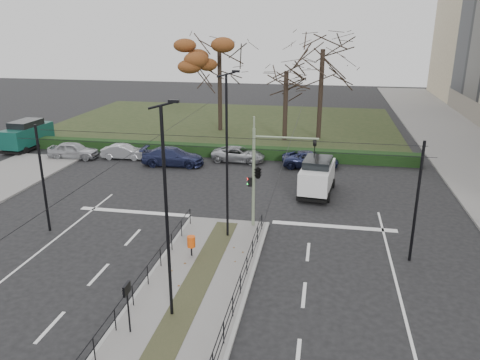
{
  "coord_description": "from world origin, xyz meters",
  "views": [
    {
      "loc": [
        5.13,
        -19.52,
        10.99
      ],
      "look_at": [
        0.5,
        5.79,
        2.33
      ],
      "focal_mm": 35.0,
      "sensor_mm": 36.0,
      "label": 1
    }
  ],
  "objects_px": {
    "info_panel": "(127,294)",
    "streetlamp_median_near": "(167,213)",
    "litter_bin": "(191,242)",
    "streetlamp_median_far": "(227,156)",
    "bare_tree_center": "(323,56)",
    "traffic_light": "(260,171)",
    "parked_car_first": "(73,150)",
    "parked_car_second": "(124,152)",
    "parked_car_fifth": "(310,159)",
    "rust_tree": "(219,50)",
    "green_van": "(27,134)",
    "bare_tree_near": "(286,77)",
    "parked_car_fourth": "(238,154)",
    "parked_car_third": "(173,156)",
    "white_van": "(317,175)"
  },
  "relations": [
    {
      "from": "bare_tree_center",
      "to": "parked_car_fifth",
      "type": "distance_m",
      "value": 12.33
    },
    {
      "from": "bare_tree_near",
      "to": "parked_car_fifth",
      "type": "height_order",
      "value": "bare_tree_near"
    },
    {
      "from": "bare_tree_near",
      "to": "parked_car_third",
      "type": "bearing_deg",
      "value": -128.96
    },
    {
      "from": "parked_car_fifth",
      "to": "info_panel",
      "type": "bearing_deg",
      "value": 160.42
    },
    {
      "from": "parked_car_first",
      "to": "parked_car_fourth",
      "type": "height_order",
      "value": "parked_car_first"
    },
    {
      "from": "parked_car_second",
      "to": "bare_tree_center",
      "type": "xyz_separation_m",
      "value": [
        16.09,
        10.32,
        7.41
      ]
    },
    {
      "from": "litter_bin",
      "to": "streetlamp_median_far",
      "type": "height_order",
      "value": "streetlamp_median_far"
    },
    {
      "from": "info_panel",
      "to": "white_van",
      "type": "height_order",
      "value": "white_van"
    },
    {
      "from": "litter_bin",
      "to": "rust_tree",
      "type": "bearing_deg",
      "value": 99.83
    },
    {
      "from": "green_van",
      "to": "white_van",
      "type": "bearing_deg",
      "value": -15.27
    },
    {
      "from": "parked_car_second",
      "to": "green_van",
      "type": "bearing_deg",
      "value": 78.07
    },
    {
      "from": "bare_tree_near",
      "to": "green_van",
      "type": "bearing_deg",
      "value": -161.75
    },
    {
      "from": "streetlamp_median_near",
      "to": "green_van",
      "type": "height_order",
      "value": "streetlamp_median_near"
    },
    {
      "from": "parked_car_first",
      "to": "litter_bin",
      "type": "bearing_deg",
      "value": -140.79
    },
    {
      "from": "green_van",
      "to": "rust_tree",
      "type": "bearing_deg",
      "value": 34.25
    },
    {
      "from": "litter_bin",
      "to": "info_panel",
      "type": "bearing_deg",
      "value": -95.47
    },
    {
      "from": "rust_tree",
      "to": "parked_car_fifth",
      "type": "xyz_separation_m",
      "value": [
        10.01,
        -11.64,
        -7.76
      ]
    },
    {
      "from": "litter_bin",
      "to": "parked_car_fourth",
      "type": "relative_size",
      "value": 0.23
    },
    {
      "from": "traffic_light",
      "to": "parked_car_fourth",
      "type": "distance_m",
      "value": 13.67
    },
    {
      "from": "parked_car_fourth",
      "to": "bare_tree_near",
      "type": "relative_size",
      "value": 0.51
    },
    {
      "from": "bare_tree_near",
      "to": "rust_tree",
      "type": "bearing_deg",
      "value": 156.49
    },
    {
      "from": "parked_car_second",
      "to": "bare_tree_center",
      "type": "height_order",
      "value": "bare_tree_center"
    },
    {
      "from": "traffic_light",
      "to": "white_van",
      "type": "distance_m",
      "value": 7.26
    },
    {
      "from": "streetlamp_median_far",
      "to": "bare_tree_center",
      "type": "xyz_separation_m",
      "value": [
        4.24,
        23.9,
        3.46
      ]
    },
    {
      "from": "info_panel",
      "to": "parked_car_fourth",
      "type": "relative_size",
      "value": 0.45
    },
    {
      "from": "info_panel",
      "to": "parked_car_second",
      "type": "distance_m",
      "value": 24.47
    },
    {
      "from": "litter_bin",
      "to": "streetlamp_median_far",
      "type": "xyz_separation_m",
      "value": [
        1.29,
        2.55,
        3.7
      ]
    },
    {
      "from": "white_van",
      "to": "green_van",
      "type": "xyz_separation_m",
      "value": [
        -26.28,
        7.18,
        0.09
      ]
    },
    {
      "from": "litter_bin",
      "to": "bare_tree_center",
      "type": "bearing_deg",
      "value": 78.2
    },
    {
      "from": "streetlamp_median_near",
      "to": "bare_tree_near",
      "type": "xyz_separation_m",
      "value": [
        1.67,
        29.96,
        1.75
      ]
    },
    {
      "from": "traffic_light",
      "to": "rust_tree",
      "type": "relative_size",
      "value": 0.51
    },
    {
      "from": "parked_car_first",
      "to": "parked_car_fifth",
      "type": "distance_m",
      "value": 19.97
    },
    {
      "from": "parked_car_first",
      "to": "rust_tree",
      "type": "distance_m",
      "value": 17.92
    },
    {
      "from": "parked_car_first",
      "to": "bare_tree_center",
      "type": "relative_size",
      "value": 0.37
    },
    {
      "from": "traffic_light",
      "to": "parked_car_fifth",
      "type": "xyz_separation_m",
      "value": [
        2.38,
        12.4,
        -2.75
      ]
    },
    {
      "from": "parked_car_third",
      "to": "parked_car_second",
      "type": "bearing_deg",
      "value": 74.03
    },
    {
      "from": "parked_car_first",
      "to": "white_van",
      "type": "distance_m",
      "value": 21.21
    },
    {
      "from": "streetlamp_median_near",
      "to": "parked_car_second",
      "type": "height_order",
      "value": "streetlamp_median_near"
    },
    {
      "from": "streetlamp_median_far",
      "to": "rust_tree",
      "type": "xyz_separation_m",
      "value": [
        -6.19,
        25.69,
        3.81
      ]
    },
    {
      "from": "parked_car_third",
      "to": "litter_bin",
      "type": "bearing_deg",
      "value": -161.63
    },
    {
      "from": "litter_bin",
      "to": "info_panel",
      "type": "relative_size",
      "value": 0.51
    },
    {
      "from": "info_panel",
      "to": "streetlamp_median_near",
      "type": "bearing_deg",
      "value": 48.44
    },
    {
      "from": "parked_car_fourth",
      "to": "traffic_light",
      "type": "bearing_deg",
      "value": -162.39
    },
    {
      "from": "streetlamp_median_far",
      "to": "parked_car_second",
      "type": "relative_size",
      "value": 2.33
    },
    {
      "from": "white_van",
      "to": "bare_tree_near",
      "type": "xyz_separation_m",
      "value": [
        -3.51,
        14.68,
        4.9
      ]
    },
    {
      "from": "litter_bin",
      "to": "parked_car_fifth",
      "type": "xyz_separation_m",
      "value": [
        5.11,
        16.6,
        -0.25
      ]
    },
    {
      "from": "parked_car_fifth",
      "to": "white_van",
      "type": "bearing_deg",
      "value": -179.34
    },
    {
      "from": "bare_tree_center",
      "to": "traffic_light",
      "type": "bearing_deg",
      "value": -97.17
    },
    {
      "from": "parked_car_fifth",
      "to": "streetlamp_median_near",
      "type": "bearing_deg",
      "value": 162.59
    },
    {
      "from": "streetlamp_median_far",
      "to": "parked_car_fourth",
      "type": "height_order",
      "value": "streetlamp_median_far"
    }
  ]
}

